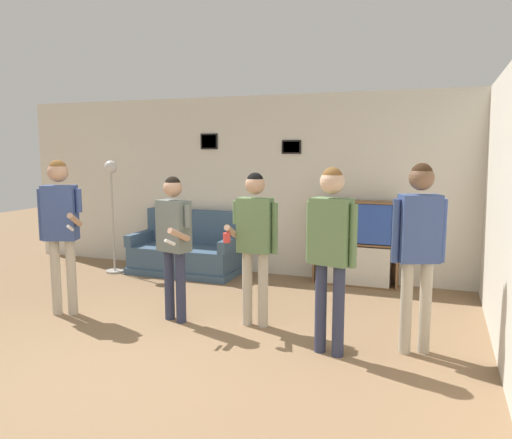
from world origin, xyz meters
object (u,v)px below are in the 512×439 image
at_px(person_player_foreground_left, 60,220).
at_px(person_spectator_far_right, 419,237).
at_px(person_player_foreground_center, 174,234).
at_px(person_watcher_holding_cup, 255,233).
at_px(couch, 186,253).
at_px(person_spectator_near_bookshelf, 331,240).
at_px(bookshelf, 356,243).
at_px(floor_lamp, 112,195).

distance_m(person_player_foreground_left, person_spectator_far_right, 3.87).
relative_size(person_player_foreground_center, person_watcher_holding_cup, 0.97).
height_order(couch, person_watcher_holding_cup, person_watcher_holding_cup).
height_order(person_player_foreground_left, person_player_foreground_center, person_player_foreground_left).
bearing_deg(couch, person_spectator_near_bookshelf, -40.34).
distance_m(person_player_foreground_left, person_watcher_holding_cup, 2.24).
xyz_separation_m(couch, person_spectator_far_right, (3.49, -2.03, 0.80)).
xyz_separation_m(person_player_foreground_center, person_spectator_near_bookshelf, (1.80, -0.31, 0.09)).
relative_size(person_player_foreground_center, person_spectator_near_bookshelf, 0.93).
xyz_separation_m(bookshelf, person_watcher_holding_cup, (-0.75, -2.05, 0.42)).
xyz_separation_m(floor_lamp, person_spectator_far_right, (4.55, -1.65, -0.10)).
bearing_deg(bookshelf, person_player_foreground_left, -140.28).
xyz_separation_m(couch, person_watcher_holding_cup, (1.83, -1.86, 0.71)).
xyz_separation_m(couch, floor_lamp, (-1.06, -0.37, 0.90)).
bearing_deg(bookshelf, person_player_foreground_center, -126.67).
distance_m(bookshelf, person_player_foreground_left, 3.88).
relative_size(person_watcher_holding_cup, person_spectator_far_right, 0.93).
xyz_separation_m(person_player_foreground_left, person_watcher_holding_cup, (2.21, 0.40, -0.09)).
distance_m(floor_lamp, person_player_foreground_center, 2.60).
bearing_deg(couch, bookshelf, 4.20).
xyz_separation_m(person_player_foreground_center, person_watcher_holding_cup, (0.89, 0.15, 0.04)).
relative_size(floor_lamp, person_watcher_holding_cup, 1.04).
height_order(couch, person_spectator_near_bookshelf, person_spectator_near_bookshelf).
distance_m(person_player_foreground_left, person_spectator_near_bookshelf, 3.12).
bearing_deg(person_player_foreground_center, floor_lamp, 140.60).
distance_m(person_watcher_holding_cup, person_spectator_far_right, 1.67).
bearing_deg(person_spectator_near_bookshelf, person_watcher_holding_cup, 152.99).
height_order(couch, bookshelf, bookshelf).
bearing_deg(person_spectator_near_bookshelf, couch, 139.66).
relative_size(bookshelf, person_player_foreground_center, 0.74).
bearing_deg(couch, person_player_foreground_left, -99.40).
xyz_separation_m(person_player_foreground_left, person_spectator_far_right, (3.86, 0.24, -0.01)).
xyz_separation_m(person_player_foreground_left, person_spectator_near_bookshelf, (3.12, -0.06, -0.03)).
relative_size(person_player_foreground_left, person_watcher_holding_cup, 1.07).
bearing_deg(floor_lamp, couch, 19.40).
bearing_deg(person_player_foreground_left, bookshelf, 39.72).
bearing_deg(floor_lamp, person_player_foreground_center, -39.40).
height_order(bookshelf, person_watcher_holding_cup, person_watcher_holding_cup).
bearing_deg(person_spectator_near_bookshelf, floor_lamp, 152.82).
height_order(person_player_foreground_center, person_spectator_near_bookshelf, person_spectator_near_bookshelf).
bearing_deg(person_watcher_holding_cup, person_player_foreground_left, -169.63).
height_order(bookshelf, person_player_foreground_left, person_player_foreground_left).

